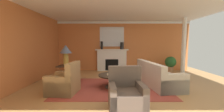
{
  "coord_description": "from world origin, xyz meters",
  "views": [
    {
      "loc": [
        -0.49,
        -4.38,
        1.49
      ],
      "look_at": [
        -0.48,
        1.17,
        1.0
      ],
      "focal_mm": 22.04,
      "sensor_mm": 36.0,
      "label": 1
    }
  ],
  "objects_px": {
    "side_table": "(66,73)",
    "table_lamp": "(65,51)",
    "mantel_mirror": "(112,37)",
    "potted_plant": "(170,63)",
    "armchair_facing_fireplace": "(126,95)",
    "fireplace": "(112,61)",
    "armchair_near_window": "(64,83)",
    "coffee_table": "(113,78)",
    "vase_mantel_right": "(122,46)",
    "vase_mantel_left": "(102,45)",
    "sofa": "(157,77)"
  },
  "relations": [
    {
      "from": "coffee_table",
      "to": "armchair_near_window",
      "type": "bearing_deg",
      "value": -159.13
    },
    {
      "from": "fireplace",
      "to": "mantel_mirror",
      "type": "height_order",
      "value": "mantel_mirror"
    },
    {
      "from": "potted_plant",
      "to": "mantel_mirror",
      "type": "bearing_deg",
      "value": 169.84
    },
    {
      "from": "armchair_near_window",
      "to": "table_lamp",
      "type": "xyz_separation_m",
      "value": [
        -0.28,
        1.0,
        0.92
      ]
    },
    {
      "from": "sofa",
      "to": "vase_mantel_left",
      "type": "bearing_deg",
      "value": 129.75
    },
    {
      "from": "fireplace",
      "to": "table_lamp",
      "type": "relative_size",
      "value": 2.4
    },
    {
      "from": "armchair_near_window",
      "to": "side_table",
      "type": "height_order",
      "value": "armchair_near_window"
    },
    {
      "from": "table_lamp",
      "to": "vase_mantel_right",
      "type": "distance_m",
      "value": 3.34
    },
    {
      "from": "side_table",
      "to": "potted_plant",
      "type": "relative_size",
      "value": 0.84
    },
    {
      "from": "coffee_table",
      "to": "side_table",
      "type": "height_order",
      "value": "side_table"
    },
    {
      "from": "vase_mantel_left",
      "to": "potted_plant",
      "type": "height_order",
      "value": "vase_mantel_left"
    },
    {
      "from": "armchair_near_window",
      "to": "mantel_mirror",
      "type": "bearing_deg",
      "value": 68.74
    },
    {
      "from": "armchair_facing_fireplace",
      "to": "vase_mantel_left",
      "type": "relative_size",
      "value": 2.21
    },
    {
      "from": "armchair_near_window",
      "to": "vase_mantel_left",
      "type": "distance_m",
      "value": 3.74
    },
    {
      "from": "coffee_table",
      "to": "potted_plant",
      "type": "relative_size",
      "value": 1.2
    },
    {
      "from": "armchair_facing_fireplace",
      "to": "vase_mantel_right",
      "type": "relative_size",
      "value": 2.52
    },
    {
      "from": "mantel_mirror",
      "to": "armchair_facing_fireplace",
      "type": "relative_size",
      "value": 1.41
    },
    {
      "from": "side_table",
      "to": "vase_mantel_right",
      "type": "distance_m",
      "value": 3.48
    },
    {
      "from": "vase_mantel_right",
      "to": "potted_plant",
      "type": "xyz_separation_m",
      "value": [
        2.52,
        -0.38,
        -0.89
      ]
    },
    {
      "from": "side_table",
      "to": "table_lamp",
      "type": "distance_m",
      "value": 0.82
    },
    {
      "from": "side_table",
      "to": "armchair_facing_fireplace",
      "type": "bearing_deg",
      "value": -44.18
    },
    {
      "from": "fireplace",
      "to": "vase_mantel_left",
      "type": "height_order",
      "value": "vase_mantel_left"
    },
    {
      "from": "mantel_mirror",
      "to": "table_lamp",
      "type": "bearing_deg",
      "value": -122.69
    },
    {
      "from": "side_table",
      "to": "table_lamp",
      "type": "xyz_separation_m",
      "value": [
        0.0,
        0.0,
        0.82
      ]
    },
    {
      "from": "fireplace",
      "to": "potted_plant",
      "type": "relative_size",
      "value": 2.16
    },
    {
      "from": "vase_mantel_left",
      "to": "vase_mantel_right",
      "type": "bearing_deg",
      "value": 0.0
    },
    {
      "from": "side_table",
      "to": "vase_mantel_right",
      "type": "relative_size",
      "value": 1.85
    },
    {
      "from": "fireplace",
      "to": "armchair_near_window",
      "type": "relative_size",
      "value": 1.89
    },
    {
      "from": "fireplace",
      "to": "vase_mantel_right",
      "type": "xyz_separation_m",
      "value": [
        0.55,
        -0.05,
        0.82
      ]
    },
    {
      "from": "coffee_table",
      "to": "vase_mantel_right",
      "type": "xyz_separation_m",
      "value": [
        0.51,
        2.91,
        1.05
      ]
    },
    {
      "from": "vase_mantel_right",
      "to": "mantel_mirror",
      "type": "bearing_deg",
      "value": 162.82
    },
    {
      "from": "armchair_near_window",
      "to": "armchair_facing_fireplace",
      "type": "bearing_deg",
      "value": -29.03
    },
    {
      "from": "side_table",
      "to": "vase_mantel_left",
      "type": "distance_m",
      "value": 2.9
    },
    {
      "from": "fireplace",
      "to": "side_table",
      "type": "height_order",
      "value": "fireplace"
    },
    {
      "from": "potted_plant",
      "to": "vase_mantel_right",
      "type": "bearing_deg",
      "value": 171.42
    },
    {
      "from": "table_lamp",
      "to": "vase_mantel_left",
      "type": "xyz_separation_m",
      "value": [
        1.14,
        2.47,
        0.19
      ]
    },
    {
      "from": "mantel_mirror",
      "to": "potted_plant",
      "type": "xyz_separation_m",
      "value": [
        3.07,
        -0.55,
        -1.39
      ]
    },
    {
      "from": "armchair_near_window",
      "to": "potted_plant",
      "type": "distance_m",
      "value": 5.45
    },
    {
      "from": "mantel_mirror",
      "to": "potted_plant",
      "type": "relative_size",
      "value": 1.6
    },
    {
      "from": "mantel_mirror",
      "to": "coffee_table",
      "type": "height_order",
      "value": "mantel_mirror"
    },
    {
      "from": "mantel_mirror",
      "to": "side_table",
      "type": "height_order",
      "value": "mantel_mirror"
    },
    {
      "from": "sofa",
      "to": "vase_mantel_right",
      "type": "bearing_deg",
      "value": 112.46
    },
    {
      "from": "mantel_mirror",
      "to": "armchair_near_window",
      "type": "xyz_separation_m",
      "value": [
        -1.42,
        -3.64,
        -1.58
      ]
    },
    {
      "from": "mantel_mirror",
      "to": "vase_mantel_left",
      "type": "xyz_separation_m",
      "value": [
        -0.55,
        -0.17,
        -0.47
      ]
    },
    {
      "from": "armchair_facing_fireplace",
      "to": "potted_plant",
      "type": "xyz_separation_m",
      "value": [
        2.74,
        4.06,
        0.19
      ]
    },
    {
      "from": "mantel_mirror",
      "to": "armchair_near_window",
      "type": "distance_m",
      "value": 4.21
    },
    {
      "from": "armchair_near_window",
      "to": "coffee_table",
      "type": "xyz_separation_m",
      "value": [
        1.46,
        0.56,
        0.03
      ]
    },
    {
      "from": "fireplace",
      "to": "armchair_near_window",
      "type": "distance_m",
      "value": 3.8
    },
    {
      "from": "sofa",
      "to": "vase_mantel_left",
      "type": "relative_size",
      "value": 5.12
    },
    {
      "from": "mantel_mirror",
      "to": "fireplace",
      "type": "bearing_deg",
      "value": -90.0
    }
  ]
}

